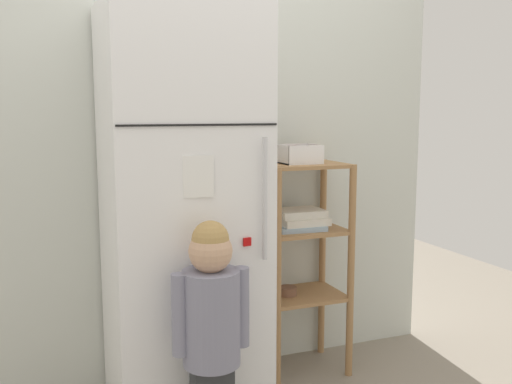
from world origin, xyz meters
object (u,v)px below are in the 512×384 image
pantry_shelf_unit (301,241)px  fruit_bin (301,156)px  child_standing (211,317)px  refrigerator (182,213)px

pantry_shelf_unit → fruit_bin: (-0.01, 0.00, 0.44)m
child_standing → pantry_shelf_unit: pantry_shelf_unit is taller
refrigerator → child_standing: refrigerator is taller
child_standing → pantry_shelf_unit: 0.88m
child_standing → pantry_shelf_unit: (0.66, 0.57, 0.12)m
refrigerator → fruit_bin: refrigerator is taller
fruit_bin → refrigerator: bearing=-167.4°
refrigerator → child_standing: 0.55m
child_standing → fruit_bin: fruit_bin is taller
child_standing → pantry_shelf_unit: bearing=41.2°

